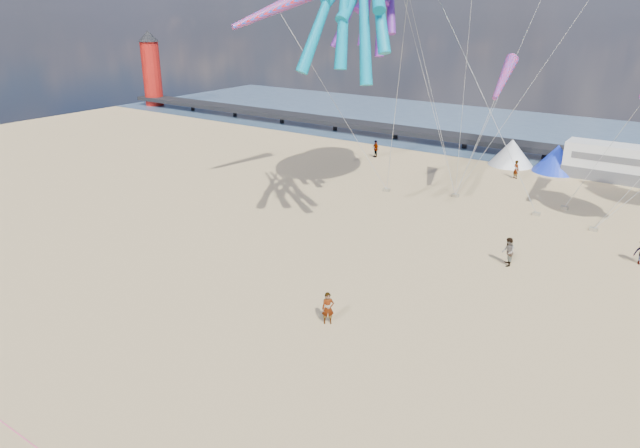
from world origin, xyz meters
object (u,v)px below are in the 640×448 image
at_px(tent_white, 511,152).
at_px(beachgoer_1, 508,252).
at_px(sandbag_b, 536,214).
at_px(windsock_left, 277,8).
at_px(lighthouse, 152,74).
at_px(windsock_right, 504,78).
at_px(sandbag_c, 594,229).
at_px(sandbag_e, 455,195).
at_px(beachgoer_5, 516,169).
at_px(sandbag_d, 564,208).
at_px(standing_person, 328,308).
at_px(beachgoer_3, 375,149).
at_px(motorhome_0, 607,162).
at_px(tent_blue, 557,158).
at_px(sandbag_a, 387,190).

height_order(tent_white, beachgoer_1, tent_white).
distance_m(sandbag_b, windsock_left, 22.80).
xyz_separation_m(lighthouse, windsock_right, (56.32, -16.13, 4.62)).
height_order(windsock_left, windsock_right, windsock_left).
relative_size(windsock_left, windsock_right, 1.49).
bearing_deg(sandbag_c, windsock_left, -162.68).
bearing_deg(sandbag_e, beachgoer_5, 73.83).
relative_size(sandbag_d, windsock_right, 0.11).
xyz_separation_m(beachgoer_1, sandbag_e, (-7.20, 10.08, -0.72)).
relative_size(standing_person, sandbag_c, 3.10).
bearing_deg(beachgoer_3, sandbag_d, 11.22).
height_order(motorhome_0, tent_white, motorhome_0).
bearing_deg(beachgoer_1, sandbag_d, 156.12).
distance_m(tent_white, standing_person, 32.96).
bearing_deg(sandbag_e, standing_person, -83.35).
xyz_separation_m(lighthouse, sandbag_c, (63.68, -17.42, -4.39)).
distance_m(tent_white, beachgoer_3, 12.54).
bearing_deg(windsock_right, windsock_left, -155.39).
bearing_deg(motorhome_0, beachgoer_5, -146.25).
height_order(tent_blue, beachgoer_3, tent_blue).
height_order(tent_blue, beachgoer_5, tent_blue).
height_order(tent_blue, sandbag_c, tent_blue).
xyz_separation_m(tent_blue, sandbag_e, (-4.47, -11.85, -1.09)).
relative_size(beachgoer_5, windsock_left, 0.23).
xyz_separation_m(standing_person, sandbag_e, (-2.46, 21.05, -0.67)).
height_order(lighthouse, windsock_right, windsock_right).
relative_size(tent_white, beachgoer_1, 2.42).
distance_m(motorhome_0, sandbag_a, 19.20).
height_order(standing_person, beachgoer_3, beachgoer_3).
height_order(sandbag_a, sandbag_c, same).
height_order(motorhome_0, windsock_right, windsock_right).
xyz_separation_m(lighthouse, beachgoer_3, (42.32, -8.53, -3.68)).
relative_size(tent_white, sandbag_a, 8.00).
bearing_deg(windsock_left, beachgoer_3, 116.73).
bearing_deg(sandbag_b, standing_person, -100.62).
relative_size(lighthouse, sandbag_c, 18.00).
relative_size(sandbag_a, windsock_right, 0.11).
relative_size(lighthouse, sandbag_d, 18.00).
relative_size(beachgoer_1, sandbag_b, 3.31).
relative_size(standing_person, beachgoer_3, 0.95).
bearing_deg(sandbag_e, sandbag_b, -6.28).
relative_size(tent_blue, windsock_left, 0.57).
xyz_separation_m(motorhome_0, sandbag_c, (1.68, -13.42, -1.39)).
distance_m(standing_person, beachgoer_3, 31.49).
bearing_deg(tent_blue, windsock_right, -97.87).
xyz_separation_m(beachgoer_3, beachgoer_5, (13.43, 0.35, -0.03)).
relative_size(standing_person, windsock_right, 0.33).
bearing_deg(sandbag_c, windsock_right, 170.04).
distance_m(sandbag_d, sandbag_e, 7.77).
height_order(lighthouse, sandbag_b, lighthouse).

